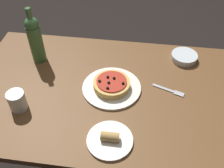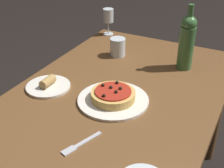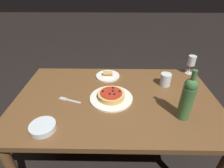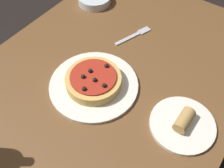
% 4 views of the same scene
% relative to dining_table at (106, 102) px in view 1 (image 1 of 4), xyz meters
% --- Properties ---
extents(ground_plane, '(14.00, 14.00, 0.00)m').
position_rel_dining_table_xyz_m(ground_plane, '(0.00, 0.00, -0.62)').
color(ground_plane, black).
extents(dining_table, '(1.38, 0.85, 0.71)m').
position_rel_dining_table_xyz_m(dining_table, '(0.00, 0.00, 0.00)').
color(dining_table, brown).
rests_on(dining_table, ground_plane).
extents(dinner_plate, '(0.29, 0.29, 0.01)m').
position_rel_dining_table_xyz_m(dinner_plate, '(-0.03, -0.02, 0.09)').
color(dinner_plate, white).
rests_on(dinner_plate, dining_table).
extents(pizza, '(0.18, 0.18, 0.05)m').
position_rel_dining_table_xyz_m(pizza, '(-0.03, -0.02, 0.12)').
color(pizza, tan).
rests_on(pizza, dinner_plate).
extents(wine_bottle, '(0.07, 0.07, 0.32)m').
position_rel_dining_table_xyz_m(wine_bottle, '(0.40, -0.19, 0.23)').
color(wine_bottle, '#3D6B38').
rests_on(wine_bottle, dining_table).
extents(water_cup, '(0.08, 0.08, 0.10)m').
position_rel_dining_table_xyz_m(water_cup, '(0.38, 0.17, 0.13)').
color(water_cup, silver).
rests_on(water_cup, dining_table).
extents(side_bowl, '(0.14, 0.14, 0.03)m').
position_rel_dining_table_xyz_m(side_bowl, '(-0.40, -0.30, 0.10)').
color(side_bowl, silver).
rests_on(side_bowl, dining_table).
extents(fork, '(0.16, 0.07, 0.00)m').
position_rel_dining_table_xyz_m(fork, '(-0.32, -0.04, 0.09)').
color(fork, '#B7B7BC').
rests_on(fork, dining_table).
extents(side_plate, '(0.19, 0.19, 0.05)m').
position_rel_dining_table_xyz_m(side_plate, '(-0.06, 0.29, 0.10)').
color(side_plate, white).
rests_on(side_plate, dining_table).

